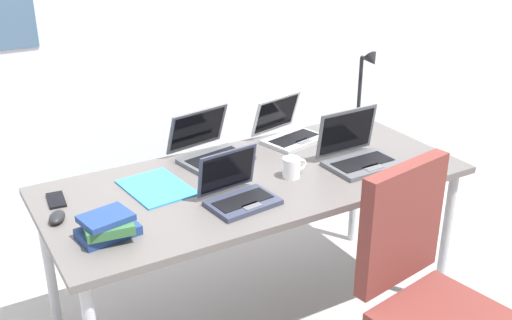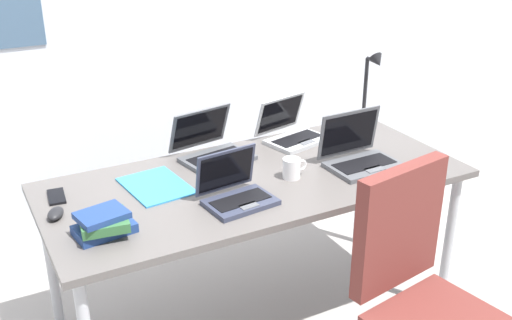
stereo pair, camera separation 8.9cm
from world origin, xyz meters
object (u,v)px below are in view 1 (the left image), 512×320
cell_phone (56,200)px  paper_folder_front_right (156,187)px  laptop_far_corner (288,132)px  laptop_front_left (238,192)px  laptop_back_left (358,154)px  office_chair (430,319)px  laptop_front_right (210,150)px  desk_lamp (364,89)px  coffee_mug (292,168)px  computer_mouse (57,217)px  book_stack (108,226)px

cell_phone → paper_folder_front_right: bearing=-7.5°
laptop_far_corner → laptop_front_left: bearing=-139.4°
laptop_back_left → office_chair: laptop_back_left is taller
laptop_front_right → paper_folder_front_right: bearing=-153.5°
desk_lamp → cell_phone: (-1.59, -0.07, -0.19)m
coffee_mug → laptop_front_left: bearing=-164.5°
computer_mouse → laptop_back_left: bearing=19.8°
desk_lamp → laptop_front_right: (-0.88, 0.00, -0.15)m
laptop_far_corner → paper_folder_front_right: bearing=-166.8°
book_stack → computer_mouse: bearing=121.8°
desk_lamp → laptop_back_left: 0.53m
laptop_far_corner → office_chair: (-0.05, -1.06, -0.38)m
coffee_mug → office_chair: 0.81m
cell_phone → office_chair: 1.51m
laptop_far_corner → paper_folder_front_right: laptop_far_corner is taller
desk_lamp → laptop_front_left: desk_lamp is taller
laptop_front_left → office_chair: 0.86m
laptop_far_corner → computer_mouse: laptop_far_corner is taller
laptop_front_right → cell_phone: (-0.71, -0.07, -0.04)m
desk_lamp → computer_mouse: (-1.63, -0.24, -0.18)m
laptop_back_left → coffee_mug: (-0.33, 0.03, -0.00)m
computer_mouse → book_stack: 0.25m
laptop_front_left → book_stack: laptop_front_left is taller
computer_mouse → cell_phone: (0.03, 0.17, -0.01)m
computer_mouse → book_stack: book_stack is taller
book_stack → paper_folder_front_right: book_stack is taller
laptop_back_left → paper_folder_front_right: bearing=166.2°
paper_folder_front_right → cell_phone: bearing=166.5°
cell_phone → paper_folder_front_right: size_ratio=0.44×
laptop_front_left → cell_phone: 0.72m
laptop_front_right → paper_folder_front_right: (-0.33, -0.16, -0.04)m
laptop_far_corner → book_stack: (-1.05, -0.46, 0.00)m
laptop_front_left → book_stack: size_ratio=1.29×
coffee_mug → desk_lamp: bearing=27.8°
coffee_mug → office_chair: (0.17, -0.70, -0.39)m
laptop_back_left → cell_phone: (-1.26, 0.31, -0.04)m
desk_lamp → coffee_mug: (-0.67, -0.35, -0.15)m
computer_mouse → coffee_mug: coffee_mug is taller
computer_mouse → laptop_far_corner: bearing=38.1°
desk_lamp → coffee_mug: size_ratio=3.54×
laptop_far_corner → laptop_back_left: laptop_back_left is taller
book_stack → office_chair: (1.00, -0.60, -0.39)m
desk_lamp → computer_mouse: desk_lamp is taller
cell_phone → coffee_mug: bearing=-10.9°
cell_phone → laptop_front_right: bearing=11.7°
book_stack → office_chair: 1.23m
paper_folder_front_right → office_chair: office_chair is taller
laptop_front_right → laptop_far_corner: laptop_front_right is taller
laptop_far_corner → cell_phone: size_ratio=2.47×
laptop_far_corner → laptop_back_left: (0.11, -0.39, 0.00)m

